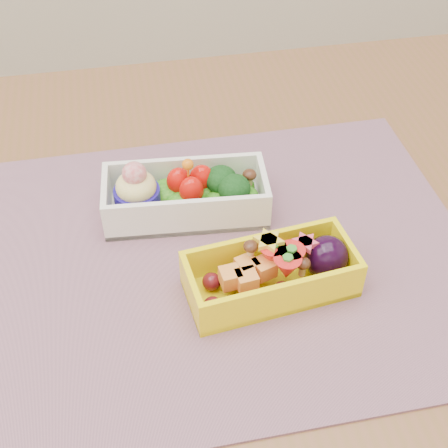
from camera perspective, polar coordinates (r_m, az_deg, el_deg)
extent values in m
cube|color=brown|center=(0.63, 3.16, -4.17)|extent=(1.20, 0.80, 0.04)
cube|color=gray|center=(0.61, -0.61, -3.04)|extent=(0.50, 0.39, 0.00)
cube|color=white|center=(0.64, -3.56, 2.63)|extent=(0.17, 0.09, 0.04)
ellipsoid|color=#5EBD26|center=(0.64, -3.54, 2.20)|extent=(0.16, 0.07, 0.02)
cylinder|color=#1F138E|center=(0.64, -7.96, 2.15)|extent=(0.05, 0.05, 0.03)
sphere|color=red|center=(0.62, -8.28, 4.62)|extent=(0.02, 0.02, 0.02)
ellipsoid|color=red|center=(0.64, -4.19, 3.96)|extent=(0.03, 0.02, 0.03)
ellipsoid|color=red|center=(0.62, -3.03, 3.12)|extent=(0.03, 0.02, 0.03)
ellipsoid|color=red|center=(0.64, -2.08, 4.23)|extent=(0.03, 0.02, 0.03)
sphere|color=orange|center=(0.62, -3.36, 5.51)|extent=(0.01, 0.01, 0.01)
ellipsoid|color=black|center=(0.64, -0.28, 4.13)|extent=(0.03, 0.03, 0.03)
ellipsoid|color=black|center=(0.63, 0.95, 3.29)|extent=(0.03, 0.03, 0.03)
ellipsoid|color=#3F2111|center=(0.64, 2.37, 4.58)|extent=(0.01, 0.01, 0.01)
cube|color=yellow|center=(0.56, 4.35, -4.65)|extent=(0.16, 0.09, 0.04)
ellipsoid|color=#540F17|center=(0.56, 1.42, -6.13)|extent=(0.09, 0.05, 0.02)
cube|color=orange|center=(0.56, 2.09, -4.52)|extent=(0.04, 0.04, 0.02)
cone|color=red|center=(0.56, 4.44, -2.95)|extent=(0.03, 0.03, 0.03)
cone|color=red|center=(0.56, 6.17, -3.26)|extent=(0.03, 0.03, 0.03)
cone|color=red|center=(0.55, 5.82, -4.09)|extent=(0.03, 0.03, 0.03)
cylinder|color=yellow|center=(0.55, 4.15, -1.57)|extent=(0.03, 0.03, 0.01)
cylinder|color=#E53F5B|center=(0.56, 7.50, -1.74)|extent=(0.03, 0.03, 0.01)
ellipsoid|color=#3F2111|center=(0.56, 2.43, -3.10)|extent=(0.01, 0.01, 0.01)
ellipsoid|color=#3F2111|center=(0.56, 7.25, -4.13)|extent=(0.01, 0.01, 0.01)
ellipsoid|color=black|center=(0.58, 9.43, -3.06)|extent=(0.04, 0.04, 0.04)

